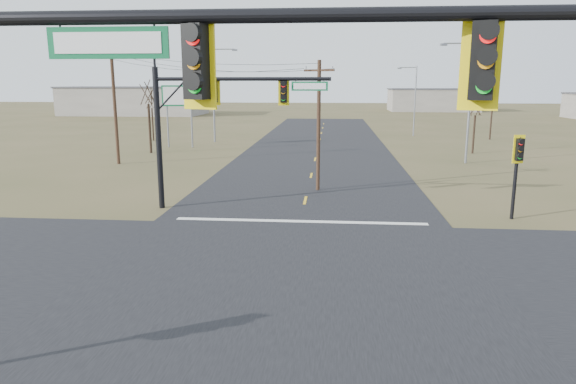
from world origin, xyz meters
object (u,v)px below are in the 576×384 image
object	(u,v)px
utility_pole_near	(319,123)
bare_tree_d	(493,96)
streetlight_c	(215,90)
mast_arm_far	(213,108)
streetlight_a	(467,96)
mast_arm_near	(514,134)
utility_pole_far	(115,106)
bare_tree_b	(151,100)
bare_tree_a	(148,92)
bare_tree_c	(476,106)
streetlight_b	(414,97)
pedestal_signal_ne	(518,157)
highway_sign	(179,104)

from	to	relation	value
utility_pole_near	bare_tree_d	size ratio (longest dim) A/B	1.24
utility_pole_near	streetlight_c	size ratio (longest dim) A/B	0.76
streetlight_c	mast_arm_far	bearing A→B (deg)	-94.92
utility_pole_near	bare_tree_d	bearing A→B (deg)	58.04
streetlight_a	mast_arm_near	bearing A→B (deg)	-121.88
utility_pole_far	streetlight_a	xyz separation A→B (m)	(28.27, 2.84, 0.78)
bare_tree_b	mast_arm_near	bearing A→B (deg)	-65.23
bare_tree_b	utility_pole_near	bearing A→B (deg)	-53.23
bare_tree_a	bare_tree_d	size ratio (longest dim) A/B	1.14
mast_arm_near	bare_tree_c	xyz separation A→B (m)	(10.66, 41.94, -1.32)
bare_tree_d	bare_tree_c	bearing A→B (deg)	-112.53
mast_arm_near	bare_tree_b	bearing A→B (deg)	134.13
streetlight_b	streetlight_c	size ratio (longest dim) A/B	0.83
pedestal_signal_ne	mast_arm_far	bearing A→B (deg)	165.52
highway_sign	bare_tree_c	size ratio (longest dim) A/B	1.10
bare_tree_c	mast_arm_far	bearing A→B (deg)	-129.21
streetlight_a	mast_arm_far	bearing A→B (deg)	-153.00
utility_pole_far	bare_tree_a	xyz separation A→B (m)	(0.32, 6.76, 0.97)
bare_tree_a	bare_tree_d	distance (m)	38.55
utility_pole_near	highway_sign	distance (m)	25.31
streetlight_b	bare_tree_b	bearing A→B (deg)	-168.93
mast_arm_far	streetlight_a	xyz separation A→B (m)	(16.85, 17.35, 0.24)
utility_pole_far	bare_tree_c	size ratio (longest dim) A/B	1.59
utility_pole_near	bare_tree_d	xyz separation A→B (m)	(19.26, 30.87, 0.94)
mast_arm_far	highway_sign	world-z (taller)	mast_arm_far
bare_tree_b	bare_tree_c	size ratio (longest dim) A/B	1.01
mast_arm_far	utility_pole_far	world-z (taller)	utility_pole_far
mast_arm_far	streetlight_c	distance (m)	31.68
pedestal_signal_ne	streetlight_a	distance (m)	18.51
pedestal_signal_ne	bare_tree_a	world-z (taller)	bare_tree_a
bare_tree_a	streetlight_b	bearing A→B (deg)	34.17
bare_tree_b	bare_tree_d	size ratio (longest dim) A/B	0.91
streetlight_c	bare_tree_c	size ratio (longest dim) A/B	1.81
streetlight_a	bare_tree_c	xyz separation A→B (m)	(2.39, 6.23, -1.03)
bare_tree_a	utility_pole_far	bearing A→B (deg)	-92.73
mast_arm_near	mast_arm_far	size ratio (longest dim) A/B	1.29
bare_tree_b	bare_tree_d	distance (m)	39.22
mast_arm_near	streetlight_b	xyz separation A→B (m)	(7.38, 58.00, -0.98)
streetlight_b	highway_sign	bearing A→B (deg)	-155.24
utility_pole_near	streetlight_b	world-z (taller)	streetlight_b
highway_sign	streetlight_c	world-z (taller)	streetlight_c
highway_sign	streetlight_a	world-z (taller)	streetlight_a
mast_arm_far	pedestal_signal_ne	world-z (taller)	mast_arm_far
bare_tree_b	bare_tree_c	xyz separation A→B (m)	(33.74, -8.07, -0.12)
pedestal_signal_ne	bare_tree_a	bearing A→B (deg)	128.45
bare_tree_c	pedestal_signal_ne	bearing A→B (deg)	-100.21
streetlight_b	bare_tree_d	world-z (taller)	streetlight_b
bare_tree_c	bare_tree_d	distance (m)	13.64
mast_arm_near	bare_tree_b	distance (m)	55.09
mast_arm_far	bare_tree_c	world-z (taller)	mast_arm_far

